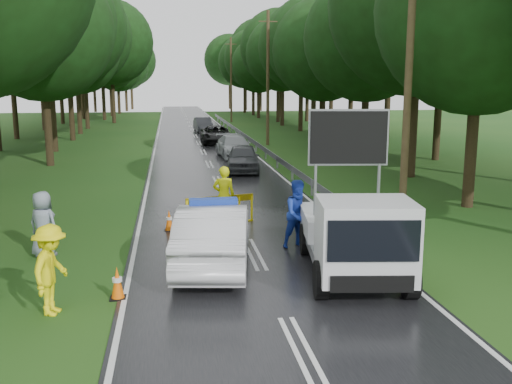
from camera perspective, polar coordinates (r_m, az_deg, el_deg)
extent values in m
plane|color=#194714|center=(16.15, -0.22, -6.26)|extent=(160.00, 160.00, 0.00)
cube|color=black|center=(45.57, -5.74, 4.88)|extent=(7.00, 140.00, 0.02)
cylinder|color=gray|center=(16.97, 12.28, -4.44)|extent=(0.12, 0.12, 0.70)
cube|color=gray|center=(45.85, -1.11, 5.65)|extent=(0.05, 60.00, 0.30)
cylinder|color=#42341F|center=(18.80, 15.03, 11.26)|extent=(0.24, 0.24, 10.00)
cylinder|color=#42341F|center=(43.90, 1.19, 11.23)|extent=(0.24, 0.24, 10.00)
cube|color=#42341F|center=(44.12, 1.21, 16.69)|extent=(1.40, 0.08, 0.08)
cylinder|color=#42341F|center=(69.66, -2.51, 11.11)|extent=(0.24, 0.24, 10.00)
cube|color=#42341F|center=(69.80, -2.54, 14.56)|extent=(1.40, 0.08, 0.08)
imported|color=silver|center=(14.97, -4.24, -4.38)|extent=(2.46, 5.23, 1.66)
cube|color=#1938A5|center=(14.76, -4.29, -0.96)|extent=(1.28, 0.52, 0.17)
cube|color=gray|center=(15.00, 9.32, -5.47)|extent=(2.68, 4.65, 0.26)
cube|color=silver|center=(15.89, 8.71, -2.95)|extent=(2.52, 2.79, 0.58)
cube|color=silver|center=(13.02, 10.86, -4.70)|extent=(2.31, 1.95, 1.78)
cube|color=black|center=(12.15, 11.71, -4.83)|extent=(1.93, 0.30, 0.89)
cube|color=black|center=(15.09, 9.23, 5.40)|extent=(1.99, 0.39, 1.36)
cylinder|color=black|center=(12.92, 6.53, -8.74)|extent=(0.41, 0.91, 0.88)
cylinder|color=black|center=(13.32, 15.16, -8.46)|extent=(0.41, 0.91, 0.88)
cylinder|color=black|center=(16.10, 5.02, -4.73)|extent=(0.41, 0.91, 0.88)
cylinder|color=black|center=(16.42, 11.98, -4.62)|extent=(0.41, 0.91, 0.88)
cube|color=yellow|center=(19.09, -6.90, -2.20)|extent=(0.07, 0.07, 0.92)
cube|color=yellow|center=(19.21, -5.57, -2.09)|extent=(0.07, 0.07, 0.92)
cube|color=yellow|center=(19.63, -1.69, -1.76)|extent=(0.07, 0.07, 0.92)
cube|color=yellow|center=(19.79, -0.43, -1.65)|extent=(0.07, 0.07, 0.92)
cube|color=#F2CC00|center=(19.32, -3.63, -0.73)|extent=(2.35, 0.59, 0.23)
imported|color=#E6EF0D|center=(19.15, -3.23, -0.40)|extent=(0.78, 0.55, 2.03)
imported|color=#1A37AA|center=(16.62, 4.32, -2.21)|extent=(1.14, 0.99, 2.01)
imported|color=#FAEE0D|center=(12.62, -19.82, -7.33)|extent=(0.98, 1.37, 1.92)
imported|color=gray|center=(16.78, -20.51, -3.04)|extent=(1.07, 0.95, 1.85)
imported|color=#393C40|center=(30.91, -1.31, 3.41)|extent=(2.21, 4.45, 1.46)
imported|color=#A9ACB1|center=(36.85, -2.17, 4.57)|extent=(2.30, 4.93, 1.39)
imported|color=black|center=(45.20, -3.99, 5.74)|extent=(2.35, 5.06, 1.40)
imported|color=#38393F|center=(55.91, -5.32, 6.71)|extent=(1.78, 4.36, 1.41)
cube|color=black|center=(13.36, -13.63, -10.26)|extent=(0.36, 0.36, 0.03)
cone|color=#F76207|center=(13.23, -13.70, -8.76)|extent=(0.29, 0.29, 0.73)
cube|color=black|center=(17.95, -4.32, -4.47)|extent=(0.37, 0.37, 0.03)
cone|color=#F76207|center=(17.86, -4.34, -3.29)|extent=(0.30, 0.30, 0.75)
cube|color=black|center=(20.95, -1.91, -2.20)|extent=(0.36, 0.36, 0.03)
cone|color=#F76207|center=(20.87, -1.91, -1.20)|extent=(0.29, 0.29, 0.74)
cube|color=black|center=(18.88, -8.65, -3.80)|extent=(0.33, 0.33, 0.03)
cone|color=#F76207|center=(18.79, -8.68, -2.79)|extent=(0.27, 0.27, 0.68)
cube|color=black|center=(20.86, 4.55, -2.29)|extent=(0.34, 0.34, 0.03)
cone|color=#F76207|center=(20.78, 4.56, -1.34)|extent=(0.28, 0.28, 0.70)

